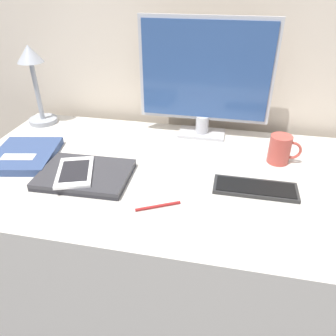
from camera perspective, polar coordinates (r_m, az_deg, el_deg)
ground_plane at (r=1.60m, az=-0.85°, el=-25.10°), size 10.00×10.00×0.00m
wall_back at (r=1.45m, az=4.16°, el=26.17°), size 3.60×0.05×2.40m
desk at (r=1.38m, az=-0.06°, el=-13.37°), size 1.48×0.80×0.72m
monitor at (r=1.33m, az=6.46°, el=15.50°), size 0.53×0.11×0.47m
keyboard at (r=1.09m, az=14.94°, el=-3.41°), size 0.27×0.10×0.01m
laptop at (r=1.14m, az=-14.17°, el=-1.05°), size 0.31×0.23×0.03m
ereader at (r=1.13m, az=-15.91°, el=-0.63°), size 0.17×0.21×0.01m
desk_lamp at (r=1.57m, az=-22.36°, el=14.77°), size 0.13×0.13×0.34m
notebook at (r=1.33m, az=-23.65°, el=2.05°), size 0.26×0.29×0.03m
coffee_mug at (r=1.25m, az=18.98°, el=3.10°), size 0.12×0.08×0.10m
pen at (r=0.98m, az=-1.75°, el=-6.65°), size 0.13×0.07×0.01m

